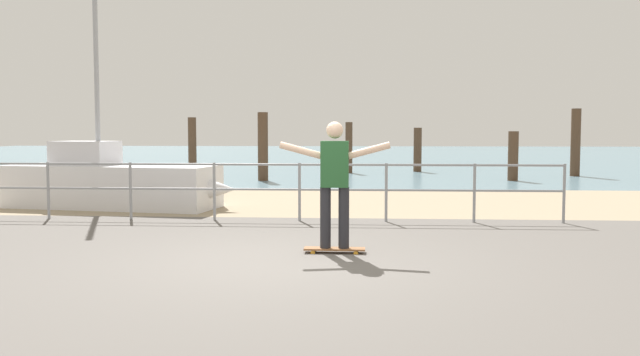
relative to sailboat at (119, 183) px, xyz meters
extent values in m
cube|color=#605B56|center=(4.13, -6.38, -0.52)|extent=(24.00, 10.00, 0.04)
cube|color=tan|center=(4.13, 1.62, -0.52)|extent=(24.00, 6.00, 0.04)
cube|color=slate|center=(4.13, 29.62, -0.52)|extent=(72.00, 50.00, 0.04)
cylinder|color=gray|center=(-0.64, -1.78, 0.00)|extent=(0.05, 0.05, 1.05)
cylinder|color=gray|center=(0.89, -1.78, 0.00)|extent=(0.05, 0.05, 1.05)
cylinder|color=gray|center=(2.42, -1.78, 0.00)|extent=(0.05, 0.05, 1.05)
cylinder|color=gray|center=(3.95, -1.78, 0.00)|extent=(0.05, 0.05, 1.05)
cylinder|color=gray|center=(5.47, -1.78, 0.00)|extent=(0.05, 0.05, 1.05)
cylinder|color=gray|center=(7.00, -1.78, 0.00)|extent=(0.05, 0.05, 1.05)
cylinder|color=gray|center=(8.53, -1.78, 0.00)|extent=(0.05, 0.05, 1.05)
cylinder|color=gray|center=(3.18, -1.78, 0.50)|extent=(10.70, 0.04, 0.04)
cylinder|color=gray|center=(3.18, -1.78, 0.06)|extent=(10.70, 0.04, 0.04)
cube|color=silver|center=(-0.16, 0.03, -0.07)|extent=(4.57, 2.10, 0.90)
cone|color=silver|center=(2.01, -0.33, -0.07)|extent=(1.21, 0.93, 0.77)
cylinder|color=#9EA0A5|center=(-0.45, 0.07, 2.53)|extent=(0.10, 0.10, 4.31)
cube|color=silver|center=(-0.75, 0.12, 0.63)|extent=(1.33, 1.08, 0.50)
cube|color=brown|center=(4.70, -4.79, -0.45)|extent=(0.80, 0.21, 0.02)
cylinder|color=orange|center=(4.98, -4.71, -0.49)|extent=(0.06, 0.03, 0.06)
cylinder|color=orange|center=(4.98, -4.87, -0.49)|extent=(0.06, 0.03, 0.06)
cylinder|color=orange|center=(4.42, -4.71, -0.49)|extent=(0.06, 0.03, 0.06)
cylinder|color=orange|center=(4.42, -4.87, -0.49)|extent=(0.06, 0.03, 0.06)
cylinder|color=#26262B|center=(4.82, -4.79, -0.04)|extent=(0.14, 0.14, 0.80)
cylinder|color=#26262B|center=(4.58, -4.79, -0.04)|extent=(0.14, 0.14, 0.80)
cube|color=#26592D|center=(4.70, -4.79, 0.66)|extent=(0.36, 0.20, 0.60)
sphere|color=beige|center=(4.70, -4.79, 1.10)|extent=(0.22, 0.22, 0.22)
cylinder|color=beige|center=(5.14, -4.80, 0.84)|extent=(0.56, 0.09, 0.23)
cylinder|color=beige|center=(4.25, -4.79, 0.84)|extent=(0.56, 0.09, 0.23)
cylinder|color=#513826|center=(-0.80, 8.95, 0.52)|extent=(0.28, 0.28, 2.07)
cylinder|color=#513826|center=(1.87, 7.54, 0.58)|extent=(0.33, 0.33, 2.21)
cylinder|color=#513826|center=(4.53, 11.64, 0.45)|extent=(0.27, 0.27, 1.94)
cylinder|color=#513826|center=(7.20, 12.53, 0.35)|extent=(0.31, 0.31, 1.73)
cylinder|color=#513826|center=(9.86, 8.03, 0.28)|extent=(0.32, 0.32, 1.60)
cylinder|color=#513826|center=(12.53, 10.32, 0.67)|extent=(0.33, 0.33, 2.39)
camera|label=1|loc=(5.06, -13.28, 1.09)|focal=36.84mm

